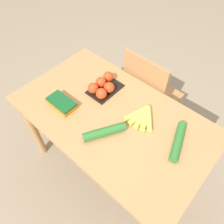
{
  "coord_description": "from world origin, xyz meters",
  "views": [
    {
      "loc": [
        0.58,
        -0.65,
        1.88
      ],
      "look_at": [
        0.0,
        0.0,
        0.79
      ],
      "focal_mm": 35.0,
      "sensor_mm": 36.0,
      "label": 1
    }
  ],
  "objects_px": {
    "chair": "(149,96)",
    "cucumber_near": "(104,132)",
    "tomato_pack": "(103,86)",
    "banana_bunch": "(143,116)",
    "cucumber_far": "(178,141)",
    "carrot_bag": "(62,103)"
  },
  "relations": [
    {
      "from": "chair",
      "to": "banana_bunch",
      "type": "distance_m",
      "value": 0.56
    },
    {
      "from": "cucumber_near",
      "to": "cucumber_far",
      "type": "height_order",
      "value": "same"
    },
    {
      "from": "tomato_pack",
      "to": "cucumber_far",
      "type": "xyz_separation_m",
      "value": [
        0.62,
        -0.03,
        -0.01
      ]
    },
    {
      "from": "chair",
      "to": "cucumber_near",
      "type": "relative_size",
      "value": 3.69
    },
    {
      "from": "chair",
      "to": "tomato_pack",
      "type": "bearing_deg",
      "value": 71.87
    },
    {
      "from": "chair",
      "to": "cucumber_far",
      "type": "relative_size",
      "value": 3.55
    },
    {
      "from": "carrot_bag",
      "to": "cucumber_near",
      "type": "xyz_separation_m",
      "value": [
        0.37,
        0.02,
        -0.0
      ]
    },
    {
      "from": "banana_bunch",
      "to": "cucumber_far",
      "type": "relative_size",
      "value": 0.77
    },
    {
      "from": "tomato_pack",
      "to": "banana_bunch",
      "type": "bearing_deg",
      "value": -1.92
    },
    {
      "from": "cucumber_far",
      "to": "banana_bunch",
      "type": "bearing_deg",
      "value": 176.2
    },
    {
      "from": "chair",
      "to": "cucumber_far",
      "type": "height_order",
      "value": "chair"
    },
    {
      "from": "carrot_bag",
      "to": "cucumber_far",
      "type": "distance_m",
      "value": 0.77
    },
    {
      "from": "tomato_pack",
      "to": "carrot_bag",
      "type": "bearing_deg",
      "value": -110.35
    },
    {
      "from": "cucumber_far",
      "to": "tomato_pack",
      "type": "bearing_deg",
      "value": 177.28
    },
    {
      "from": "banana_bunch",
      "to": "tomato_pack",
      "type": "relative_size",
      "value": 0.84
    },
    {
      "from": "cucumber_near",
      "to": "chair",
      "type": "bearing_deg",
      "value": 99.62
    },
    {
      "from": "banana_bunch",
      "to": "cucumber_far",
      "type": "distance_m",
      "value": 0.27
    },
    {
      "from": "tomato_pack",
      "to": "cucumber_near",
      "type": "distance_m",
      "value": 0.37
    },
    {
      "from": "banana_bunch",
      "to": "cucumber_far",
      "type": "bearing_deg",
      "value": -3.8
    },
    {
      "from": "chair",
      "to": "cucumber_near",
      "type": "bearing_deg",
      "value": 100.97
    },
    {
      "from": "chair",
      "to": "tomato_pack",
      "type": "height_order",
      "value": "chair"
    },
    {
      "from": "tomato_pack",
      "to": "cucumber_near",
      "type": "relative_size",
      "value": 0.96
    }
  ]
}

